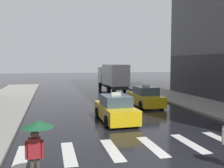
# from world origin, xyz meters

# --- Properties ---
(crosswalk_markings) EXTENTS (11.30, 2.80, 0.01)m
(crosswalk_markings) POSITION_xyz_m (-0.00, 3.00, 0.00)
(crosswalk_markings) COLOR silver
(crosswalk_markings) RESTS_ON ground
(taxi_lead) EXTENTS (1.99, 4.57, 1.80)m
(taxi_lead) POSITION_xyz_m (-0.35, 8.05, 0.72)
(taxi_lead) COLOR yellow
(taxi_lead) RESTS_ON ground
(taxi_second) EXTENTS (1.95, 4.55, 1.80)m
(taxi_second) POSITION_xyz_m (3.46, 12.74, 0.72)
(taxi_second) COLOR yellow
(taxi_second) RESTS_ON ground
(box_truck) EXTENTS (2.49, 7.61, 3.35)m
(box_truck) POSITION_xyz_m (3.52, 24.21, 1.85)
(box_truck) COLOR #2D2D2D
(box_truck) RESTS_ON ground
(pedestrian_with_umbrella) EXTENTS (0.96, 0.96, 1.94)m
(pedestrian_with_umbrella) POSITION_xyz_m (-4.68, 0.62, 1.52)
(pedestrian_with_umbrella) COLOR #473D33
(pedestrian_with_umbrella) RESTS_ON ground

